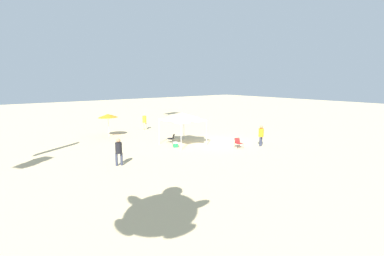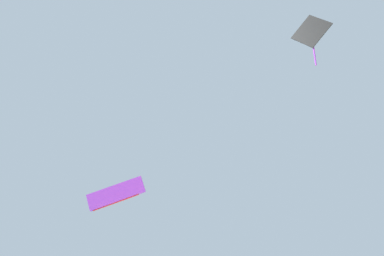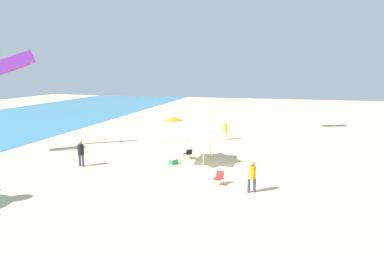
% 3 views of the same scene
% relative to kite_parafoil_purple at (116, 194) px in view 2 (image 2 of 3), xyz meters
% --- Properties ---
extents(kite_parafoil_purple, '(1.94, 3.42, 2.23)m').
position_rel_kite_parafoil_purple_xyz_m(kite_parafoil_purple, '(0.00, 0.00, 0.00)').
color(kite_parafoil_purple, purple).
extents(kite_diamond_black, '(0.48, 3.24, 4.64)m').
position_rel_kite_parafoil_purple_xyz_m(kite_diamond_black, '(7.11, -12.03, 12.44)').
color(kite_diamond_black, black).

